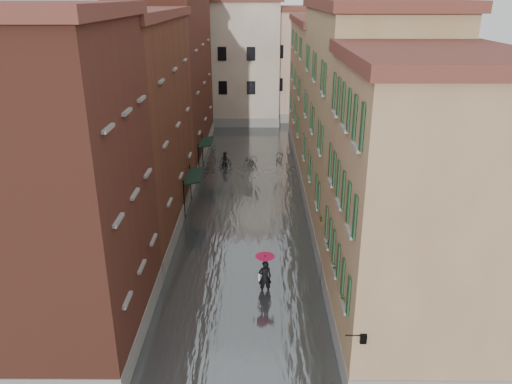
{
  "coord_description": "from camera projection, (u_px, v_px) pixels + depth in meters",
  "views": [
    {
      "loc": [
        0.84,
        -19.76,
        13.73
      ],
      "look_at": [
        0.68,
        7.26,
        3.0
      ],
      "focal_mm": 35.0,
      "sensor_mm": 36.0,
      "label": 1
    }
  ],
  "objects": [
    {
      "name": "window_planters",
      "position": [
        335.0,
        250.0,
        21.44
      ],
      "size": [
        0.59,
        7.93,
        0.84
      ],
      "color": "brown",
      "rests_on": "ground"
    },
    {
      "name": "building_end_cream",
      "position": [
        225.0,
        63.0,
        56.37
      ],
      "size": [
        12.0,
        9.0,
        13.0
      ],
      "primitive_type": "cube",
      "color": "beige",
      "rests_on": "ground"
    },
    {
      "name": "building_right_near",
      "position": [
        417.0,
        214.0,
        19.41
      ],
      "size": [
        6.0,
        8.0,
        11.5
      ],
      "primitive_type": "cube",
      "color": "#9C7050",
      "rests_on": "ground"
    },
    {
      "name": "floodwater",
      "position": [
        247.0,
        200.0,
        35.48
      ],
      "size": [
        10.0,
        60.0,
        0.2
      ],
      "primitive_type": "cube",
      "color": "#505759",
      "rests_on": "ground"
    },
    {
      "name": "building_right_mid",
      "position": [
        363.0,
        126.0,
        29.36
      ],
      "size": [
        6.0,
        14.0,
        13.0
      ],
      "primitive_type": "cube",
      "color": "tan",
      "rests_on": "ground"
    },
    {
      "name": "building_left_far",
      "position": [
        169.0,
        78.0,
        43.19
      ],
      "size": [
        6.0,
        16.0,
        14.0
      ],
      "primitive_type": "cube",
      "color": "brown",
      "rests_on": "ground"
    },
    {
      "name": "building_left_near",
      "position": [
        56.0,
        196.0,
        19.21
      ],
      "size": [
        6.0,
        8.0,
        13.0
      ],
      "primitive_type": "cube",
      "color": "brown",
      "rests_on": "ground"
    },
    {
      "name": "awning_near",
      "position": [
        194.0,
        177.0,
        33.05
      ],
      "size": [
        1.09,
        3.2,
        2.8
      ],
      "color": "black",
      "rests_on": "ground"
    },
    {
      "name": "pedestrian_main",
      "position": [
        265.0,
        271.0,
        24.16
      ],
      "size": [
        0.97,
        0.97,
        2.06
      ],
      "color": "black",
      "rests_on": "ground"
    },
    {
      "name": "ground",
      "position": [
        241.0,
        308.0,
        23.43
      ],
      "size": [
        120.0,
        120.0,
        0.0
      ],
      "primitive_type": "plane",
      "color": "#5F5F62",
      "rests_on": "ground"
    },
    {
      "name": "building_end_pink",
      "position": [
        303.0,
        65.0,
        58.36
      ],
      "size": [
        10.0,
        9.0,
        12.0
      ],
      "primitive_type": "cube",
      "color": "#D3A994",
      "rests_on": "ground"
    },
    {
      "name": "building_right_far",
      "position": [
        329.0,
        92.0,
        43.58
      ],
      "size": [
        6.0,
        16.0,
        11.5
      ],
      "primitive_type": "cube",
      "color": "#9C7050",
      "rests_on": "ground"
    },
    {
      "name": "building_left_mid",
      "position": [
        127.0,
        130.0,
        29.53
      ],
      "size": [
        6.0,
        14.0,
        12.5
      ],
      "primitive_type": "cube",
      "color": "brown",
      "rests_on": "ground"
    },
    {
      "name": "awning_far",
      "position": [
        206.0,
        143.0,
        40.6
      ],
      "size": [
        1.09,
        2.9,
        2.8
      ],
      "color": "black",
      "rests_on": "ground"
    },
    {
      "name": "pedestrian_far",
      "position": [
        225.0,
        161.0,
        41.76
      ],
      "size": [
        0.89,
        0.79,
        1.52
      ],
      "primitive_type": "imported",
      "rotation": [
        0.0,
        0.0,
        0.34
      ],
      "color": "#232326",
      "rests_on": "ground"
    },
    {
      "name": "wall_lantern",
      "position": [
        362.0,
        338.0,
        16.72
      ],
      "size": [
        0.71,
        0.22,
        0.35
      ],
      "color": "black",
      "rests_on": "ground"
    }
  ]
}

